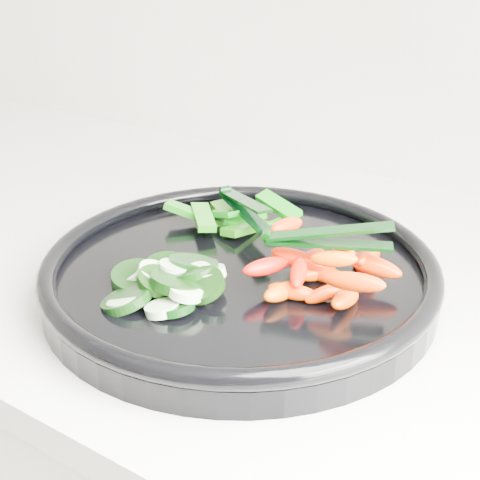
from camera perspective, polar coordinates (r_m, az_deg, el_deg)
The scene contains 7 objects.
counter at distance 1.16m, azimuth -13.04°, elevation -17.90°, with size 2.02×0.62×0.93m.
veggie_tray at distance 0.64m, azimuth -0.00°, elevation -2.82°, with size 0.41×0.41×0.04m.
cucumber_pile at distance 0.60m, azimuth -6.30°, elevation -3.30°, with size 0.13×0.12×0.04m.
carrot_pile at distance 0.60m, azimuth 7.07°, elevation -2.43°, with size 0.14×0.13×0.05m.
pepper_pile at distance 0.72m, azimuth -0.34°, elevation 1.89°, with size 0.13×0.12×0.03m.
tong_carrot at distance 0.58m, azimuth 7.26°, elevation 0.23°, with size 0.11×0.06×0.02m.
tong_pepper at distance 0.71m, azimuth 0.22°, elevation 3.04°, with size 0.10×0.08×0.02m.
Camera 1 is at (0.66, 1.16, 1.25)m, focal length 50.00 mm.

